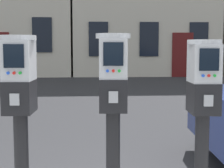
# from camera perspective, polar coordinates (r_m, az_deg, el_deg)

# --- Properties ---
(parking_meter_near_kerb) EXTENTS (0.23, 0.26, 1.35)m
(parking_meter_near_kerb) POSITION_cam_1_polar(r_m,az_deg,el_deg) (2.29, -14.46, -2.97)
(parking_meter_near_kerb) COLOR black
(parking_meter_near_kerb) RESTS_ON sidewalk_slab
(parking_meter_twin_adjacent) EXTENTS (0.23, 0.26, 1.36)m
(parking_meter_twin_adjacent) POSITION_cam_1_polar(r_m,az_deg,el_deg) (2.26, 0.17, -2.72)
(parking_meter_twin_adjacent) COLOR black
(parking_meter_twin_adjacent) RESTS_ON sidewalk_slab
(parking_meter_end_of_row) EXTENTS (0.23, 0.26, 1.32)m
(parking_meter_end_of_row) POSITION_cam_1_polar(r_m,az_deg,el_deg) (2.37, 14.29, -3.10)
(parking_meter_end_of_row) COLOR black
(parking_meter_end_of_row) RESTS_ON sidewalk_slab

